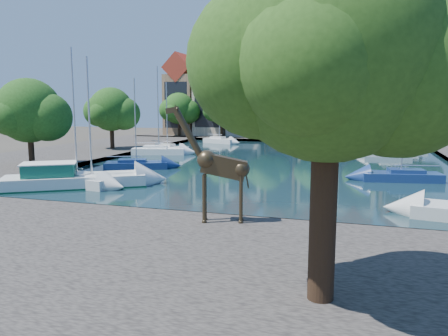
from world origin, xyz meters
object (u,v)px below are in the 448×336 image
object	(u,v)px
plane_tree	(333,58)
giraffe_statue	(217,166)
motorsailer	(70,178)
sailboat_left_a	(77,179)

from	to	relation	value
plane_tree	giraffe_statue	world-z (taller)	plane_tree
motorsailer	sailboat_left_a	distance (m)	0.65
plane_tree	sailboat_left_a	xyz separation A→B (m)	(-19.62, 15.34, -7.02)
giraffe_statue	plane_tree	bearing A→B (deg)	-52.06
motorsailer	plane_tree	bearing A→B (deg)	-36.67
giraffe_statue	motorsailer	world-z (taller)	motorsailer
giraffe_statue	sailboat_left_a	xyz separation A→B (m)	(-13.83, 7.92, -2.68)
plane_tree	giraffe_statue	distance (m)	10.37
plane_tree	giraffe_statue	bearing A→B (deg)	127.94
plane_tree	giraffe_statue	xyz separation A→B (m)	(-5.79, 7.43, -4.34)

